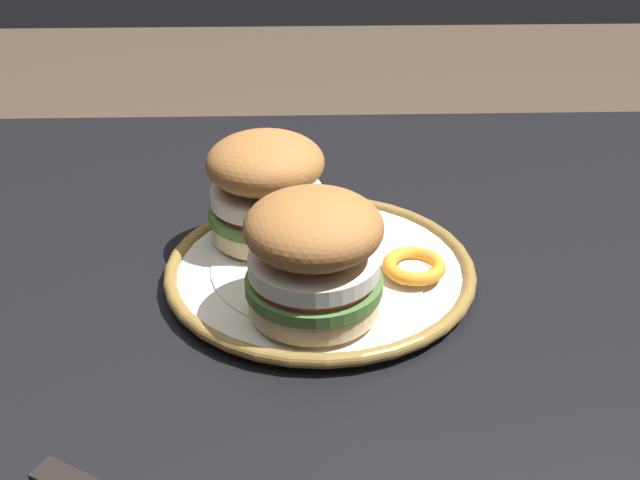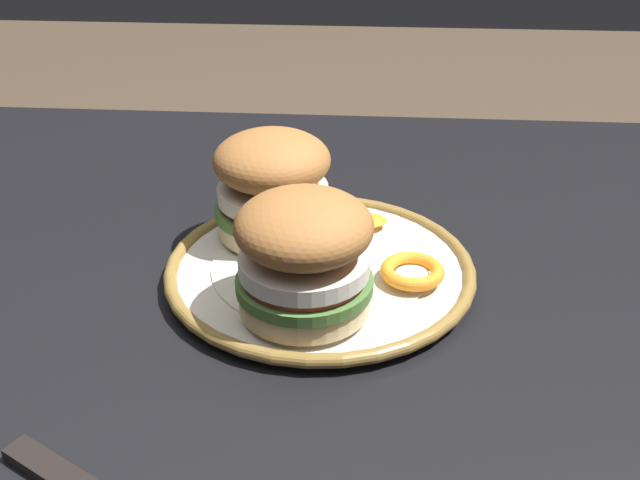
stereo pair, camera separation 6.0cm
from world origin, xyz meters
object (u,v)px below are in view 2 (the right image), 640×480
(dining_table, at_px, (293,374))
(sandwich_half_right, at_px, (273,183))
(sandwich_half_left, at_px, (304,253))
(dinner_plate, at_px, (320,269))

(dining_table, relative_size, sandwich_half_right, 9.58)
(sandwich_half_right, bearing_deg, sandwich_half_left, -71.83)
(dinner_plate, distance_m, sandwich_half_right, 0.09)
(dining_table, bearing_deg, sandwich_half_left, -71.57)
(dinner_plate, bearing_deg, sandwich_half_right, 132.17)
(dining_table, distance_m, sandwich_half_right, 0.18)
(dining_table, height_order, sandwich_half_right, sandwich_half_right)
(dining_table, relative_size, sandwich_half_left, 9.29)
(dining_table, bearing_deg, dinner_plate, 39.80)
(dinner_plate, relative_size, sandwich_half_left, 2.04)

